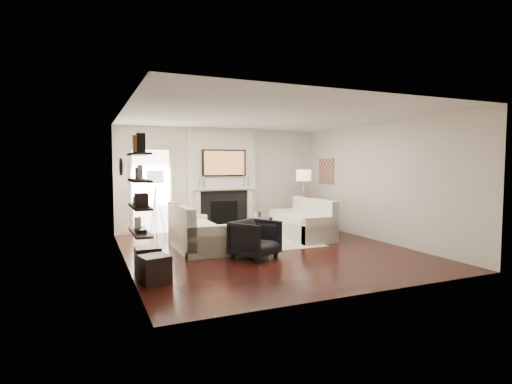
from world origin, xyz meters
name	(u,v)px	position (x,y,z in m)	size (l,w,h in m)	color
room_envelope	(268,184)	(0.00, 0.00, 1.35)	(6.00, 6.00, 6.00)	black
chimney_breast	(222,179)	(0.00, 2.88, 1.35)	(1.80, 0.25, 2.70)	silver
fireplace_surround	(224,210)	(0.00, 2.74, 0.52)	(1.30, 0.02, 1.04)	black
firebox	(224,213)	(0.00, 2.73, 0.45)	(0.75, 0.02, 0.65)	black
mantel_pilaster_l	(198,211)	(-0.72, 2.71, 0.55)	(0.12, 0.08, 1.10)	white
mantel_pilaster_r	(250,208)	(0.72, 2.71, 0.55)	(0.12, 0.08, 1.10)	white
mantel_shelf	(225,188)	(0.00, 2.69, 1.12)	(1.70, 0.18, 0.07)	white
tv_body	(224,163)	(0.00, 2.71, 1.78)	(1.20, 0.06, 0.70)	black
tv_screen	(225,163)	(0.00, 2.68, 1.78)	(1.10, 0.01, 0.62)	#BF723F
candlestick_l_tall	(204,181)	(-0.55, 2.70, 1.30)	(0.04, 0.04, 0.30)	silver
candlestick_l_short	(199,183)	(-0.68, 2.70, 1.27)	(0.04, 0.04, 0.24)	silver
candlestick_r_tall	(244,181)	(0.55, 2.70, 1.30)	(0.04, 0.04, 0.30)	silver
candlestick_r_short	(248,182)	(0.68, 2.70, 1.27)	(0.04, 0.04, 0.24)	silver
hallway_panel	(151,192)	(-1.85, 2.98, 1.05)	(0.90, 0.02, 2.10)	white
door_trim_l	(131,193)	(-2.33, 2.96, 1.05)	(0.06, 0.06, 2.16)	white
door_trim_r	(170,191)	(-1.37, 2.96, 1.05)	(0.06, 0.06, 2.16)	white
door_trim_top	(151,149)	(-1.85, 2.96, 2.13)	(1.02, 0.06, 0.06)	white
rug	(255,242)	(0.06, 0.82, 0.01)	(2.60, 2.00, 0.01)	beige
loveseat_left_base	(197,239)	(-1.29, 0.66, 0.21)	(0.85, 1.80, 0.42)	silver
loveseat_left_back	(181,225)	(-1.62, 0.66, 0.53)	(0.18, 1.80, 0.80)	silver
loveseat_left_arm_n	(209,242)	(-1.29, -0.15, 0.30)	(0.85, 0.18, 0.60)	silver
loveseat_left_arm_s	(188,229)	(-1.29, 1.47, 0.30)	(0.85, 0.18, 0.60)	silver
loveseat_left_cushion	(200,226)	(-1.24, 0.66, 0.47)	(0.63, 1.44, 0.10)	silver
pillow_left_orange	(178,213)	(-1.62, 0.96, 0.73)	(0.10, 0.42, 0.42)	#9E4813
pillow_left_charcoal	(184,217)	(-1.62, 0.36, 0.72)	(0.10, 0.40, 0.40)	black
loveseat_right_base	(302,229)	(1.33, 0.93, 0.21)	(0.85, 1.80, 0.42)	silver
loveseat_right_back	(314,215)	(1.66, 0.93, 0.53)	(0.18, 1.80, 0.80)	silver
loveseat_right_arm_n	(320,230)	(1.33, 0.12, 0.30)	(0.85, 0.18, 0.60)	silver
loveseat_right_arm_s	(286,221)	(1.33, 1.74, 0.30)	(0.85, 0.18, 0.60)	silver
loveseat_right_cushion	(300,218)	(1.28, 0.93, 0.47)	(0.63, 1.44, 0.10)	silver
pillow_right_orange	(308,205)	(1.66, 1.23, 0.73)	(0.10, 0.42, 0.42)	#9E4813
pillow_right_charcoal	(321,208)	(1.66, 0.63, 0.72)	(0.10, 0.40, 0.40)	black
coffee_table	(252,225)	(-0.02, 0.80, 0.40)	(1.10, 0.55, 0.04)	black
coffee_leg_nw	(234,238)	(-0.52, 0.58, 0.19)	(0.02, 0.02, 0.38)	silver
coffee_leg_ne	(276,235)	(0.48, 0.58, 0.19)	(0.02, 0.02, 0.38)	silver
coffee_leg_sw	(227,235)	(-0.52, 1.02, 0.19)	(0.02, 0.02, 0.38)	silver
coffee_leg_se	(268,232)	(0.48, 1.02, 0.19)	(0.02, 0.02, 0.38)	silver
hurricane_glass	(258,218)	(0.13, 0.80, 0.56)	(0.15, 0.15, 0.27)	white
hurricane_candle	(258,221)	(0.13, 0.80, 0.50)	(0.09, 0.09, 0.14)	white
copper_bowl	(241,224)	(-0.27, 0.80, 0.45)	(0.30, 0.30, 0.05)	#BE3B1F
armchair	(255,237)	(-0.48, -0.47, 0.38)	(0.75, 0.70, 0.77)	black
lamp_left_post	(156,213)	(-1.85, 2.32, 0.60)	(0.02, 0.02, 1.20)	silver
lamp_left_shade	(155,177)	(-1.85, 2.32, 1.45)	(0.40, 0.40, 0.30)	white
lamp_left_leg_a	(161,212)	(-1.74, 2.32, 0.60)	(0.02, 0.02, 1.25)	silver
lamp_left_leg_b	(153,212)	(-1.91, 2.42, 0.60)	(0.02, 0.02, 1.25)	silver
lamp_left_leg_c	(154,213)	(-1.91, 2.23, 0.60)	(0.02, 0.02, 1.25)	silver
lamp_right_post	(303,207)	(2.05, 2.11, 0.60)	(0.02, 0.02, 1.20)	silver
lamp_right_shade	(304,175)	(2.05, 2.11, 1.45)	(0.40, 0.40, 0.30)	white
lamp_right_leg_a	(307,206)	(2.16, 2.11, 0.60)	(0.02, 0.02, 1.25)	silver
lamp_right_leg_b	(300,206)	(2.00, 2.20, 0.60)	(0.02, 0.02, 1.25)	silver
lamp_right_leg_c	(303,207)	(1.99, 2.01, 0.60)	(0.02, 0.02, 1.25)	silver
console_top	(321,201)	(2.57, 2.06, 0.73)	(0.35, 1.20, 0.04)	black
console_leg_n	(332,217)	(2.57, 1.51, 0.35)	(0.30, 0.04, 0.71)	black
console_leg_s	(310,213)	(2.57, 2.61, 0.35)	(0.30, 0.04, 0.71)	black
wall_art	(326,171)	(2.73, 2.05, 1.55)	(0.03, 0.70, 0.70)	#9D654E
shelf_bottom	(140,233)	(-2.62, -1.00, 0.70)	(0.25, 1.00, 0.04)	black
shelf_lower	(140,207)	(-2.62, -1.00, 1.10)	(0.25, 1.00, 0.04)	black
shelf_upper	(139,181)	(-2.62, -1.00, 1.50)	(0.25, 1.00, 0.04)	black
shelf_top	(139,154)	(-2.62, -1.00, 1.90)	(0.25, 1.00, 0.04)	black
decor_magfile_a	(141,143)	(-2.62, -1.25, 2.06)	(0.12, 0.10, 0.28)	black
decor_magfile_b	(137,144)	(-2.62, -0.78, 2.06)	(0.12, 0.10, 0.28)	#9E4813
decor_frame_a	(140,172)	(-2.62, -1.10, 1.63)	(0.04, 0.30, 0.22)	white
decor_frame_b	(137,173)	(-2.62, -0.72, 1.61)	(0.04, 0.22, 0.18)	black
decor_wine_rack	(141,200)	(-2.62, -1.18, 1.22)	(0.18, 0.25, 0.20)	black
decor_box_small	(138,201)	(-2.62, -0.81, 1.18)	(0.15, 0.12, 0.12)	black
decor_books	(141,231)	(-2.62, -1.09, 0.74)	(0.14, 0.20, 0.05)	black
decor_box_tall	(138,223)	(-2.62, -0.67, 0.81)	(0.10, 0.10, 0.18)	white
clock_rim	(121,167)	(-2.73, 0.90, 1.70)	(0.34, 0.34, 0.04)	black
clock_face	(122,167)	(-2.71, 0.90, 1.70)	(0.29, 0.29, 0.01)	white
ottoman_near	(148,259)	(-2.47, -0.66, 0.20)	(0.40, 0.40, 0.40)	black
ottoman_far	(155,269)	(-2.47, -1.33, 0.20)	(0.40, 0.40, 0.40)	black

